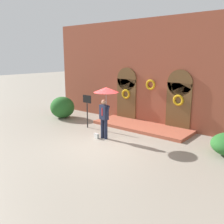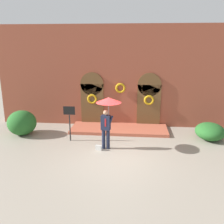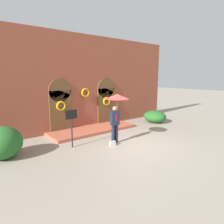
{
  "view_description": "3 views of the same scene",
  "coord_description": "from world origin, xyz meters",
  "px_view_note": "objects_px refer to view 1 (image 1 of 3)",
  "views": [
    {
      "loc": [
        6.72,
        -7.63,
        3.71
      ],
      "look_at": [
        -0.45,
        1.17,
        1.13
      ],
      "focal_mm": 40.0,
      "sensor_mm": 36.0,
      "label": 1
    },
    {
      "loc": [
        0.84,
        -9.79,
        4.61
      ],
      "look_at": [
        -0.25,
        1.57,
        1.44
      ],
      "focal_mm": 40.0,
      "sensor_mm": 36.0,
      "label": 2
    },
    {
      "loc": [
        -6.32,
        -6.46,
        3.19
      ],
      "look_at": [
        -0.05,
        1.25,
        1.39
      ],
      "focal_mm": 32.0,
      "sensor_mm": 36.0,
      "label": 3
    }
  ],
  "objects_px": {
    "person_with_umbrella": "(106,97)",
    "sign_post": "(87,106)",
    "shrub_left": "(62,107)",
    "handbag": "(96,136)"
  },
  "relations": [
    {
      "from": "handbag",
      "to": "sign_post",
      "type": "bearing_deg",
      "value": 159.4
    },
    {
      "from": "sign_post",
      "to": "person_with_umbrella",
      "type": "bearing_deg",
      "value": -22.19
    },
    {
      "from": "handbag",
      "to": "sign_post",
      "type": "distance_m",
      "value": 2.12
    },
    {
      "from": "handbag",
      "to": "sign_post",
      "type": "height_order",
      "value": "sign_post"
    },
    {
      "from": "handbag",
      "to": "shrub_left",
      "type": "xyz_separation_m",
      "value": [
        -4.23,
        1.56,
        0.53
      ]
    },
    {
      "from": "shrub_left",
      "to": "sign_post",
      "type": "bearing_deg",
      "value": -12.03
    },
    {
      "from": "sign_post",
      "to": "shrub_left",
      "type": "relative_size",
      "value": 1.17
    },
    {
      "from": "person_with_umbrella",
      "to": "sign_post",
      "type": "relative_size",
      "value": 1.37
    },
    {
      "from": "person_with_umbrella",
      "to": "shrub_left",
      "type": "xyz_separation_m",
      "value": [
        -4.63,
        1.36,
        -1.27
      ]
    },
    {
      "from": "sign_post",
      "to": "shrub_left",
      "type": "distance_m",
      "value": 2.79
    }
  ]
}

